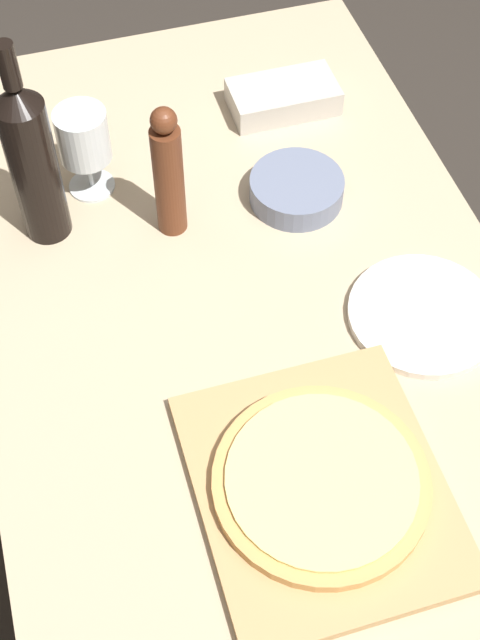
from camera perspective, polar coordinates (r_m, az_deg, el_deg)
The scene contains 10 objects.
ground_plane at distance 1.98m, azimuth 0.85°, elevation -13.32°, with size 12.00×12.00×0.00m, color #2D2823.
dining_table at distance 1.41m, azimuth 1.17°, elevation -3.01°, with size 0.83×1.53×0.74m.
cutting_board at distance 1.20m, azimuth 5.37°, elevation -10.62°, with size 0.32×0.37×0.02m.
pizza at distance 1.18m, azimuth 5.44°, elevation -10.19°, with size 0.29×0.29×0.02m.
wine_bottle at distance 1.39m, azimuth -13.16°, elevation 9.92°, with size 0.07×0.07×0.36m.
pepper_mill at distance 1.39m, azimuth -4.61°, elevation 9.30°, with size 0.05×0.05×0.24m.
wine_glass at distance 1.48m, azimuth -10.00°, elevation 11.39°, with size 0.09×0.09×0.16m.
small_bowl at distance 1.50m, azimuth 3.64°, elevation 8.35°, with size 0.16×0.16×0.04m.
dinner_plate at distance 1.37m, azimuth 11.63°, elevation 0.35°, with size 0.23×0.23×0.01m.
food_container at distance 1.67m, azimuth 2.79°, elevation 14.07°, with size 0.19×0.11×0.05m.
Camera 1 is at (-0.25, -0.74, 1.82)m, focal length 50.00 mm.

